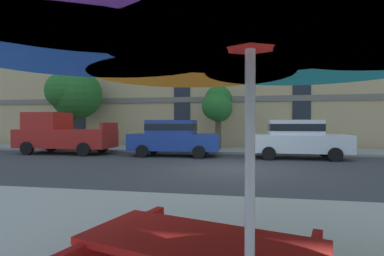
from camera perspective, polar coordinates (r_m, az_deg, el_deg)
name	(u,v)px	position (r m, az deg, el deg)	size (l,w,h in m)	color
ground_plane	(232,169)	(10.91, 7.63, -7.69)	(120.00, 120.00, 0.00)	#38383A
sidewalk_far	(238,150)	(17.65, 8.80, -4.18)	(56.00, 3.60, 0.12)	gray
apartment_building	(242,28)	(26.97, 9.44, 18.12)	(45.94, 12.08, 19.20)	tan
pickup_red	(62,134)	(17.48, -23.41, -1.12)	(5.10, 2.12, 2.20)	#B21E19
sedan_blue	(174,137)	(14.94, -3.50, -1.68)	(4.40, 1.98, 1.78)	navy
sedan_white	(297,138)	(14.65, 19.26, -1.79)	(4.40, 1.98, 1.78)	silver
street_tree_left	(72,93)	(20.97, -21.84, 6.21)	(3.27, 3.45, 5.16)	#4C3823
street_tree_middle	(218,105)	(18.32, 4.91, 4.31)	(1.86, 2.25, 3.94)	brown
patio_umbrella	(250,17)	(1.87, 11.00, 19.87)	(3.86, 3.58, 2.50)	silver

